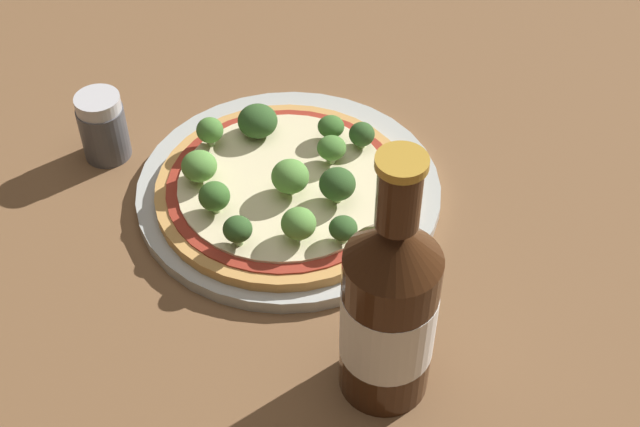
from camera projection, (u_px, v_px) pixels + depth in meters
name	position (u px, v px, depth m)	size (l,w,h in m)	color
ground_plane	(317.00, 188.00, 0.78)	(3.00, 3.00, 0.00)	brown
plate	(288.00, 189.00, 0.77)	(0.26, 0.26, 0.01)	#B2B7B2
pizza	(284.00, 188.00, 0.75)	(0.22, 0.22, 0.01)	tan
broccoli_floret_0	(258.00, 121.00, 0.78)	(0.04, 0.04, 0.03)	#89A866
broccoli_floret_1	(290.00, 177.00, 0.73)	(0.03, 0.03, 0.03)	#89A866
broccoli_floret_2	(238.00, 230.00, 0.69)	(0.02, 0.02, 0.03)	#89A866
broccoli_floret_3	(214.00, 196.00, 0.71)	(0.03, 0.03, 0.03)	#89A866
broccoli_floret_4	(343.00, 229.00, 0.69)	(0.02, 0.02, 0.02)	#89A866
broccoli_floret_5	(199.00, 166.00, 0.74)	(0.03, 0.03, 0.03)	#89A866
broccoli_floret_6	(332.00, 149.00, 0.75)	(0.03, 0.03, 0.03)	#89A866
broccoli_floret_7	(333.00, 185.00, 0.72)	(0.03, 0.03, 0.03)	#89A866
broccoli_floret_8	(362.00, 134.00, 0.77)	(0.02, 0.02, 0.02)	#89A866
broccoli_floret_9	(210.00, 131.00, 0.77)	(0.02, 0.02, 0.03)	#89A866
broccoli_floret_10	(299.00, 224.00, 0.69)	(0.03, 0.03, 0.03)	#89A866
broccoli_floret_11	(331.00, 127.00, 0.78)	(0.02, 0.02, 0.02)	#89A866
beer_bottle	(389.00, 308.00, 0.58)	(0.06, 0.06, 0.21)	#381E0F
pepper_shaker	(103.00, 127.00, 0.79)	(0.04, 0.04, 0.06)	#4C4C51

